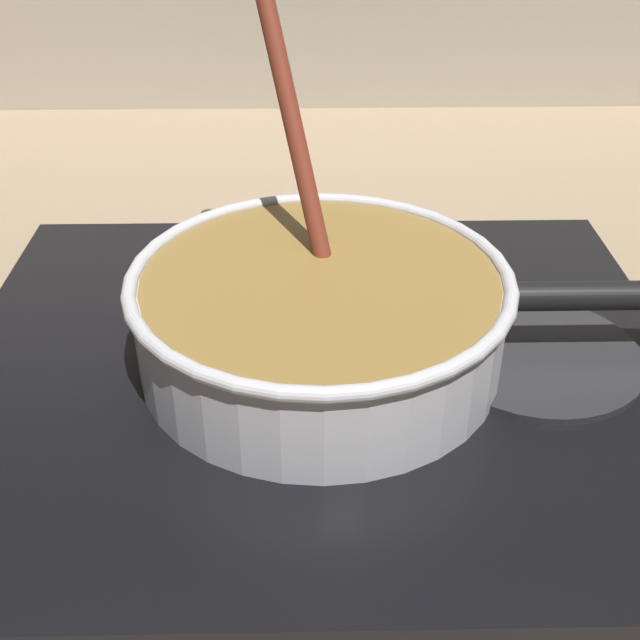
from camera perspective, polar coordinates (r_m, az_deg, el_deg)
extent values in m
cube|color=#9E8466|center=(0.53, -3.11, -14.79)|extent=(2.40, 1.60, 0.04)
cube|color=black|center=(0.62, 0.00, -3.30)|extent=(0.56, 0.48, 0.01)
torus|color=#592D0C|center=(0.61, 0.00, -2.54)|extent=(0.17, 0.17, 0.01)
cylinder|color=#262628|center=(0.64, 15.14, -2.36)|extent=(0.16, 0.16, 0.01)
cylinder|color=silver|center=(0.59, 0.00, 0.00)|extent=(0.27, 0.27, 0.07)
cylinder|color=olive|center=(0.59, 0.00, 0.33)|extent=(0.26, 0.26, 0.07)
torus|color=silver|center=(0.57, 0.00, 3.04)|extent=(0.28, 0.28, 0.01)
cylinder|color=black|center=(0.63, 20.73, 1.65)|extent=(0.17, 0.02, 0.02)
cylinder|color=#EDD88C|center=(0.56, 1.23, 1.32)|extent=(0.03, 0.03, 0.01)
cylinder|color=beige|center=(0.49, -3.19, -3.90)|extent=(0.04, 0.04, 0.01)
cylinder|color=#EDD88C|center=(0.53, 1.58, -0.77)|extent=(0.04, 0.04, 0.01)
cylinder|color=beige|center=(0.58, 8.34, 1.66)|extent=(0.03, 0.03, 0.01)
cylinder|color=#E5CC7A|center=(0.59, -1.59, 2.72)|extent=(0.04, 0.04, 0.01)
cylinder|color=beige|center=(0.56, 4.69, 0.99)|extent=(0.03, 0.03, 0.01)
cylinder|color=#E5CC7A|center=(0.62, 6.35, 4.14)|extent=(0.03, 0.03, 0.01)
cylinder|color=maroon|center=(0.60, -2.57, 16.43)|extent=(0.08, 0.13, 0.27)
cube|color=brown|center=(0.61, 0.50, 3.14)|extent=(0.05, 0.05, 0.01)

